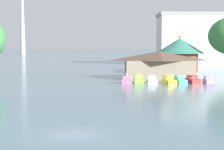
{
  "coord_description": "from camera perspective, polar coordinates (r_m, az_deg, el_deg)",
  "views": [
    {
      "loc": [
        2.23,
        -25.43,
        6.16
      ],
      "look_at": [
        2.84,
        19.46,
        2.72
      ],
      "focal_mm": 59.57,
      "sensor_mm": 36.0,
      "label": 1
    }
  ],
  "objects": [
    {
      "name": "pedal_boat_lavender",
      "position": [
        64.68,
        14.63,
        -0.8
      ],
      "size": [
        1.5,
        2.5,
        1.56
      ],
      "rotation": [
        0.0,
        0.0,
        -1.55
      ],
      "color": "#B299D8",
      "rests_on": "ground"
    },
    {
      "name": "boathouse",
      "position": [
        70.79,
        7.21,
        1.59
      ],
      "size": [
        13.6,
        7.6,
        5.24
      ],
      "color": "gray",
      "rests_on": "ground"
    },
    {
      "name": "background_building_block",
      "position": [
        126.88,
        15.1,
        5.3
      ],
      "size": [
        35.7,
        12.83,
        17.0
      ],
      "color": "silver",
      "rests_on": "ground"
    },
    {
      "name": "pedal_boat_white",
      "position": [
        63.07,
        6.11,
        -0.8
      ],
      "size": [
        1.58,
        2.95,
        1.44
      ],
      "rotation": [
        0.0,
        0.0,
        -1.57
      ],
      "color": "white",
      "rests_on": "ground"
    },
    {
      "name": "pedal_boat_cyan",
      "position": [
        64.07,
        10.39,
        -0.77
      ],
      "size": [
        2.08,
        3.15,
        1.37
      ],
      "rotation": [
        0.0,
        0.0,
        -1.37
      ],
      "color": "#4CB7CC",
      "rests_on": "ground"
    },
    {
      "name": "pedal_boat_pink",
      "position": [
        61.55,
        2.33,
        -0.87
      ],
      "size": [
        1.84,
        2.74,
        1.82
      ],
      "rotation": [
        0.0,
        0.0,
        -1.7
      ],
      "color": "pink",
      "rests_on": "ground"
    },
    {
      "name": "green_roof_pavilion",
      "position": [
        82.5,
        10.35,
        3.23
      ],
      "size": [
        10.71,
        10.71,
        8.69
      ],
      "color": "brown",
      "rests_on": "ground"
    },
    {
      "name": "pedal_boat_yellow",
      "position": [
        62.64,
        8.69,
        -0.81
      ],
      "size": [
        2.35,
        3.19,
        1.71
      ],
      "rotation": [
        0.0,
        0.0,
        -1.27
      ],
      "color": "yellow",
      "rests_on": "ground"
    },
    {
      "name": "pedal_boat_red",
      "position": [
        64.25,
        12.31,
        -0.74
      ],
      "size": [
        2.3,
        3.13,
        1.81
      ],
      "rotation": [
        0.0,
        0.0,
        -1.32
      ],
      "color": "red",
      "rests_on": "ground"
    },
    {
      "name": "pedal_boat_lime",
      "position": [
        62.95,
        4.09,
        -0.73
      ],
      "size": [
        1.52,
        2.91,
        1.65
      ],
      "rotation": [
        0.0,
        0.0,
        -1.57
      ],
      "color": "#8CCC3F",
      "rests_on": "ground"
    },
    {
      "name": "ground_plane",
      "position": [
        26.26,
        -5.7,
        -9.21
      ],
      "size": [
        2000.0,
        2000.0,
        0.0
      ],
      "primitive_type": "plane",
      "color": "slate"
    }
  ]
}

